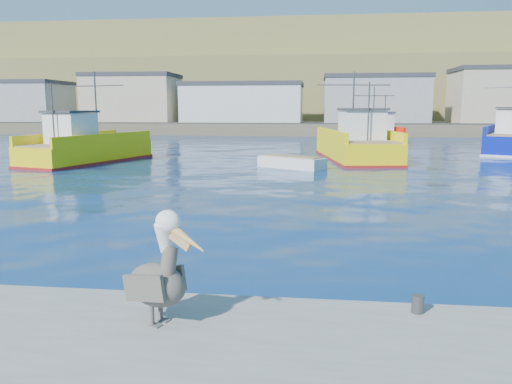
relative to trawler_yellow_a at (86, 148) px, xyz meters
The scene contains 8 objects.
ground 26.52m from the trawler_yellow_a, 56.22° to the right, with size 260.00×260.00×0.00m, color navy.
dock_bollards 29.70m from the trawler_yellow_a, 58.91° to the right, with size 36.20×0.20×0.30m.
far_shore 88.77m from the trawler_yellow_a, 80.40° to the left, with size 200.00×81.00×24.00m.
trawler_yellow_a is the anchor object (origin of this frame).
trawler_yellow_b 19.53m from the trawler_yellow_a, 12.82° to the left, with size 5.87×12.33×6.58m.
boat_orange 31.66m from the trawler_yellow_a, 44.57° to the left, with size 5.14×9.27×6.14m.
skiff_mid 14.65m from the trawler_yellow_a, ahead, with size 4.52×3.65×0.95m.
pelican 29.70m from the trawler_yellow_a, 62.44° to the right, with size 1.43×0.88×1.80m.
Camera 1 is at (1.31, -11.29, 3.76)m, focal length 35.00 mm.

